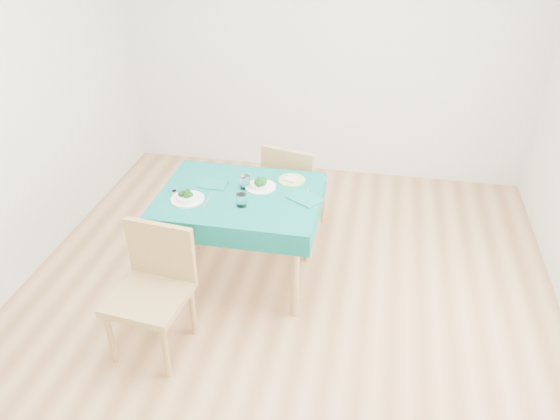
% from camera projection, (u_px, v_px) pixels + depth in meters
% --- Properties ---
extents(room_shell, '(4.02, 4.52, 2.73)m').
position_uv_depth(room_shell, '(280.00, 139.00, 3.24)').
color(room_shell, '#A16F43').
rests_on(room_shell, ground).
extents(table, '(1.13, 0.86, 0.76)m').
position_uv_depth(table, '(242.00, 238.00, 4.06)').
color(table, '#085F57').
rests_on(table, ground).
extents(chair_near, '(0.52, 0.56, 1.16)m').
position_uv_depth(chair_near, '(145.00, 278.00, 3.34)').
color(chair_near, '#A3834C').
rests_on(chair_near, ground).
extents(chair_far, '(0.55, 0.59, 1.12)m').
position_uv_depth(chair_far, '(297.00, 172.00, 4.57)').
color(chair_far, '#A3834C').
rests_on(chair_far, ground).
extents(bowl_near, '(0.23, 0.23, 0.07)m').
position_uv_depth(bowl_near, '(187.00, 195.00, 3.77)').
color(bowl_near, white).
rests_on(bowl_near, table).
extents(bowl_far, '(0.22, 0.22, 0.07)m').
position_uv_depth(bowl_far, '(260.00, 183.00, 3.92)').
color(bowl_far, white).
rests_on(bowl_far, table).
extents(fork_near, '(0.09, 0.20, 0.00)m').
position_uv_depth(fork_near, '(174.00, 197.00, 3.82)').
color(fork_near, silver).
rests_on(fork_near, table).
extents(knife_near, '(0.02, 0.19, 0.00)m').
position_uv_depth(knife_near, '(208.00, 200.00, 3.79)').
color(knife_near, silver).
rests_on(knife_near, table).
extents(fork_far, '(0.06, 0.18, 0.00)m').
position_uv_depth(fork_far, '(259.00, 186.00, 3.96)').
color(fork_far, silver).
rests_on(fork_far, table).
extents(knife_far, '(0.05, 0.19, 0.00)m').
position_uv_depth(knife_far, '(304.00, 195.00, 3.85)').
color(knife_far, silver).
rests_on(knife_far, table).
extents(napkin_near, '(0.20, 0.14, 0.01)m').
position_uv_depth(napkin_near, '(213.00, 184.00, 3.97)').
color(napkin_near, '#0C6960').
rests_on(napkin_near, table).
extents(napkin_far, '(0.27, 0.25, 0.01)m').
position_uv_depth(napkin_far, '(305.00, 199.00, 3.79)').
color(napkin_far, '#0C6960').
rests_on(napkin_far, table).
extents(tumbler_center, '(0.08, 0.08, 0.10)m').
position_uv_depth(tumbler_center, '(245.00, 182.00, 3.91)').
color(tumbler_center, white).
rests_on(tumbler_center, table).
extents(tumbler_side, '(0.07, 0.07, 0.09)m').
position_uv_depth(tumbler_side, '(241.00, 200.00, 3.70)').
color(tumbler_side, white).
rests_on(tumbler_side, table).
extents(side_plate, '(0.20, 0.20, 0.01)m').
position_uv_depth(side_plate, '(292.00, 180.00, 4.02)').
color(side_plate, '#99C15E').
rests_on(side_plate, table).
extents(bread_slice, '(0.11, 0.11, 0.01)m').
position_uv_depth(bread_slice, '(292.00, 179.00, 4.02)').
color(bread_slice, beige).
rests_on(bread_slice, side_plate).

